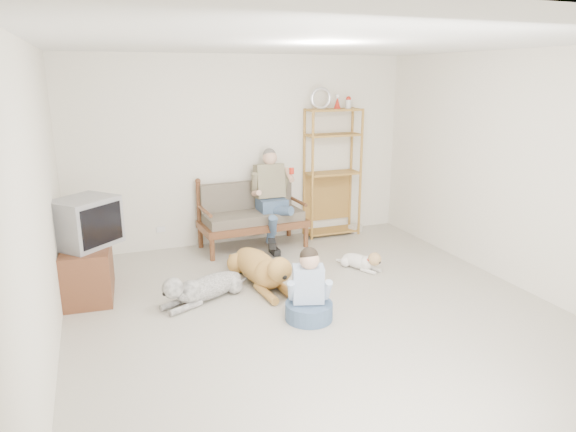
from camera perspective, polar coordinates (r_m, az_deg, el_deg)
name	(u,v)px	position (r m, az deg, el deg)	size (l,w,h in m)	color
floor	(320,316)	(5.43, 3.61, -11.05)	(5.50, 5.50, 0.00)	beige
ceiling	(325,42)	(4.87, 4.17, 18.70)	(5.50, 5.50, 0.00)	white
wall_back	(244,151)	(7.52, -4.95, 7.21)	(5.00, 5.00, 0.00)	silver
wall_front	(559,303)	(2.84, 27.90, -8.57)	(5.00, 5.00, 0.00)	silver
wall_left	(38,213)	(4.56, -26.00, 0.30)	(5.50, 5.50, 0.00)	silver
wall_right	(523,172)	(6.42, 24.66, 4.44)	(5.50, 5.50, 0.00)	silver
loveseat	(252,214)	(7.41, -4.08, 0.26)	(1.54, 0.79, 0.95)	brown
man	(273,204)	(7.25, -1.69, 1.29)	(0.54, 0.77, 1.24)	#445C7C
etagere	(332,172)	(7.87, 4.95, 4.94)	(0.86, 0.38, 2.25)	#A87734
book_stack	(355,229)	(8.21, 7.49, -1.40)	(0.19, 0.14, 0.12)	beige
tv_stand	(88,271)	(6.19, -21.37, -5.70)	(0.56, 0.93, 0.60)	brown
crt_tv	(85,222)	(6.02, -21.59, -0.63)	(0.82, 0.81, 0.53)	slate
wall_outlet	(161,229)	(7.50, -13.95, -1.45)	(0.12, 0.02, 0.08)	silver
golden_retriever	(262,268)	(6.13, -2.89, -5.83)	(0.50, 1.61, 0.49)	#BF8F42
shaggy_dog	(202,288)	(5.78, -9.54, -7.86)	(1.16, 0.65, 0.38)	silver
terrier	(363,261)	(6.67, 8.30, -4.98)	(0.40, 0.65, 0.27)	white
child	(309,294)	(5.26, 2.33, -8.62)	(0.49, 0.49, 0.77)	#445C7C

